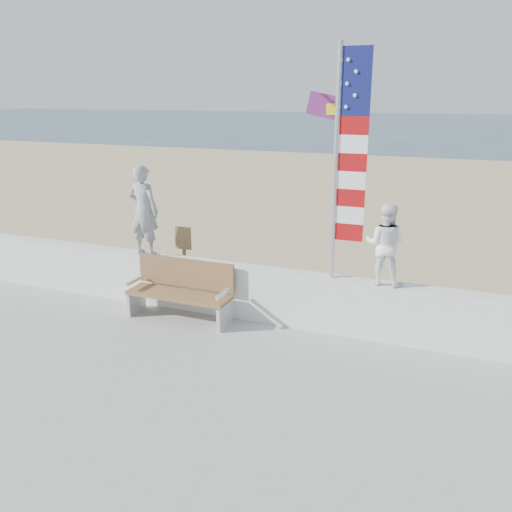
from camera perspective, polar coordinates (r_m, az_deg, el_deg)
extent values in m
plane|color=#294252|center=(7.84, -6.44, -12.91)|extent=(220.00, 220.00, 0.00)
cube|color=tan|center=(15.79, 9.12, 2.52)|extent=(90.00, 40.00, 0.08)
cube|color=silver|center=(9.21, -0.69, -3.82)|extent=(30.00, 0.35, 0.90)
imported|color=gray|center=(9.79, -11.74, 4.71)|extent=(0.61, 0.43, 1.61)
imported|color=white|center=(8.32, 13.43, 1.21)|extent=(0.62, 0.50, 1.24)
cube|color=olive|center=(9.20, -8.16, -4.09)|extent=(1.80, 0.50, 0.06)
cube|color=brown|center=(9.32, -7.41, -1.77)|extent=(1.80, 0.05, 0.50)
cube|color=silver|center=(9.72, -12.46, -4.69)|extent=(0.06, 0.50, 0.40)
cube|color=white|center=(9.54, -12.78, -2.55)|extent=(0.06, 0.45, 0.05)
cube|color=silver|center=(8.92, -3.32, -6.29)|extent=(0.06, 0.50, 0.40)
cube|color=silver|center=(8.73, -3.51, -4.00)|extent=(0.06, 0.45, 0.05)
cylinder|color=silver|center=(8.25, 8.39, 9.35)|extent=(0.08, 0.08, 3.50)
cube|color=#0F1451|center=(8.14, 10.48, 17.63)|extent=(0.44, 0.02, 0.95)
cube|color=#9E0A0C|center=(8.38, 9.69, 2.49)|extent=(0.44, 0.02, 0.26)
cube|color=white|center=(8.32, 9.78, 4.26)|extent=(0.44, 0.02, 0.26)
cube|color=#9E0A0C|center=(8.27, 9.87, 6.04)|extent=(0.44, 0.02, 0.26)
cube|color=white|center=(8.23, 9.96, 7.85)|extent=(0.44, 0.02, 0.26)
cube|color=#9E0A0C|center=(8.19, 10.06, 9.68)|extent=(0.44, 0.02, 0.26)
cube|color=white|center=(8.17, 10.15, 11.52)|extent=(0.44, 0.02, 0.26)
cube|color=#9E0A0C|center=(8.15, 10.25, 13.37)|extent=(0.44, 0.02, 0.26)
sphere|color=white|center=(8.15, 9.47, 15.21)|extent=(0.06, 0.06, 0.06)
sphere|color=white|center=(8.12, 10.39, 16.30)|extent=(0.06, 0.06, 0.06)
sphere|color=white|center=(8.15, 9.58, 17.46)|extent=(0.06, 0.06, 0.06)
sphere|color=white|center=(8.13, 10.51, 18.55)|extent=(0.06, 0.06, 0.06)
sphere|color=white|center=(8.16, 9.70, 19.71)|extent=(0.06, 0.06, 0.06)
cube|color=red|center=(11.64, 7.62, 15.33)|extent=(0.93, 0.34, 0.62)
cube|color=yellow|center=(11.61, 8.35, 15.05)|extent=(0.32, 0.24, 0.23)
cylinder|color=brown|center=(10.19, -7.49, -1.62)|extent=(0.07, 0.07, 1.20)
cube|color=olive|center=(9.99, -7.68, 1.88)|extent=(0.32, 0.03, 0.42)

